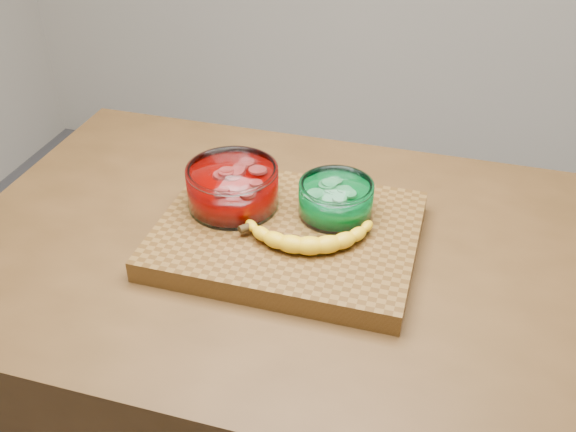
# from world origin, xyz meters

# --- Properties ---
(counter) EXTENTS (1.20, 0.80, 0.90)m
(counter) POSITION_xyz_m (0.00, 0.00, 0.45)
(counter) COLOR #523518
(counter) RESTS_ON ground
(cutting_board) EXTENTS (0.45, 0.35, 0.04)m
(cutting_board) POSITION_xyz_m (0.00, 0.00, 0.92)
(cutting_board) COLOR brown
(cutting_board) RESTS_ON counter
(bowl_red) EXTENTS (0.17, 0.17, 0.08)m
(bowl_red) POSITION_xyz_m (-0.11, 0.03, 0.98)
(bowl_red) COLOR white
(bowl_red) RESTS_ON cutting_board
(bowl_green) EXTENTS (0.13, 0.13, 0.06)m
(bowl_green) POSITION_xyz_m (0.07, 0.06, 0.97)
(bowl_green) COLOR white
(bowl_green) RESTS_ON cutting_board
(banana) EXTENTS (0.25, 0.14, 0.04)m
(banana) POSITION_xyz_m (0.04, -0.03, 0.96)
(banana) COLOR yellow
(banana) RESTS_ON cutting_board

